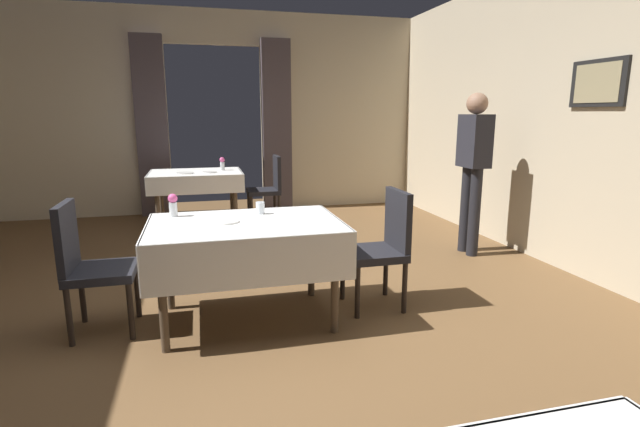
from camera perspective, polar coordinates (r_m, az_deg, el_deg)
The scene contains 15 objects.
ground at distance 3.66m, azimuth -8.95°, elevation -12.58°, with size 10.08×10.08×0.00m, color brown.
wall_right at distance 4.80m, azimuth 32.57°, elevation 10.04°, with size 0.16×8.40×3.00m.
wall_back at distance 7.50m, azimuth -12.52°, elevation 11.83°, with size 6.40×0.27×3.00m.
dining_table_mid at distance 3.45m, azimuth -8.97°, elevation -2.72°, with size 1.37×0.95×0.75m.
dining_table_far at distance 6.50m, azimuth -14.74°, elevation 4.06°, with size 1.20×0.90×0.75m.
chair_mid_left at distance 3.62m, azimuth -26.20°, elevation -5.26°, with size 0.44×0.44×0.93m.
chair_mid_right at distance 3.74m, azimuth 7.65°, elevation -3.55°, with size 0.44×0.44×0.93m.
chair_far_right at distance 6.66m, azimuth -6.18°, elevation 3.38°, with size 0.44×0.44×0.93m.
flower_vase_mid at distance 3.71m, azimuth -17.33°, elevation 1.07°, with size 0.07×0.07×0.17m.
plate_mid_b at distance 3.44m, azimuth -11.29°, elevation -0.96°, with size 0.19×0.19×0.01m, color white.
glass_mid_c at distance 3.67m, azimuth -7.23°, elevation 0.66°, with size 0.07×0.07×0.09m, color silver.
flower_vase_far at distance 6.57m, azimuth -11.71°, elevation 5.97°, with size 0.07×0.07×0.18m.
plate_far_b at distance 6.34m, azimuth -16.02°, elevation 4.73°, with size 0.23×0.23×0.01m, color white.
plate_far_c at distance 6.36m, azimuth -13.19°, elevation 4.90°, with size 0.19×0.19×0.01m, color white.
person_waiter_by_doorway at distance 5.29m, azimuth 18.04°, elevation 6.15°, with size 0.23×0.36×1.72m.
Camera 1 is at (-0.28, -3.32, 1.52)m, focal length 26.50 mm.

